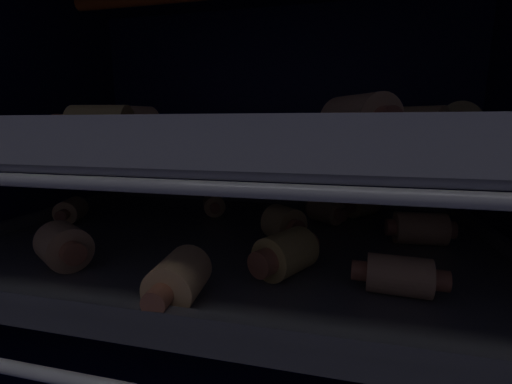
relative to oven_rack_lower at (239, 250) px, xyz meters
The scene contains 23 objects.
ground_plane 9.60cm from the oven_rack_lower, 90.00° to the left, with size 55.47×43.56×1.20cm, color #0C1138.
oven_wall_back 23.15cm from the oven_rack_lower, 90.00° to the left, with size 55.47×1.20×36.69cm, color #0C1138.
oven_rack_lower is the anchor object (origin of this frame).
baking_tray_lower 0.91cm from the oven_rack_lower, 90.00° to the left, with size 45.85×31.34×2.10cm.
pig_in_blanket_lower_0 16.46cm from the oven_rack_lower, ahead, with size 5.79×3.12×2.85cm.
pig_in_blanket_lower_1 10.82cm from the oven_rack_lower, 42.20° to the left, with size 4.65×4.12×2.55cm.
pig_in_blanket_lower_2 14.46cm from the oven_rack_lower, 57.10° to the left, with size 3.57×6.47×2.85cm.
pig_in_blanket_lower_3 15.53cm from the oven_rack_lower, 33.32° to the right, with size 5.75×2.76×2.46cm.
pig_in_blanket_lower_4 9.35cm from the oven_rack_lower, 124.77° to the left, with size 3.40×4.51×2.43cm.
pig_in_blanket_lower_5 16.04cm from the oven_rack_lower, 42.26° to the left, with size 4.28×4.40×2.73cm.
pig_in_blanket_lower_6 19.37cm from the oven_rack_lower, behind, with size 3.38×5.18×2.52cm.
pig_in_blanket_lower_7 5.18cm from the oven_rack_lower, ahead, with size 4.24×4.26×3.19cm.
pig_in_blanket_lower_8 9.44cm from the oven_rack_lower, 52.04° to the right, with size 4.56×6.08×3.09cm.
pig_in_blanket_lower_9 14.62cm from the oven_rack_lower, 137.78° to the right, with size 5.20×4.52×3.25cm.
pig_in_blanket_lower_10 12.85cm from the oven_rack_lower, 91.31° to the right, with size 3.24×6.28×2.95cm.
oven_rack_upper 9.43cm from the oven_rack_lower, 90.00° to the left, with size 50.50×40.34×0.57cm.
baking_tray_upper 10.28cm from the oven_rack_lower, 90.00° to the left, with size 45.85×31.34×2.46cm.
pig_in_blanket_upper_0 23.50cm from the oven_rack_lower, 14.89° to the left, with size 4.29×4.88×3.39cm.
pig_in_blanket_upper_1 17.44cm from the oven_rack_lower, 38.37° to the right, with size 4.88×5.51×3.14cm.
pig_in_blanket_upper_2 17.59cm from the oven_rack_lower, 109.32° to the right, with size 5.58×3.01×2.45cm.
pig_in_blanket_upper_3 14.83cm from the oven_rack_lower, 133.91° to the right, with size 3.98×4.90×2.74cm.
pig_in_blanket_upper_4 18.70cm from the oven_rack_lower, ahead, with size 5.58×4.51×2.67cm.
pig_in_blanket_upper_5 23.31cm from the oven_rack_lower, 155.56° to the left, with size 3.98×5.21×2.69cm.
Camera 1 is at (8.82, -29.95, 20.70)cm, focal length 24.25 mm.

